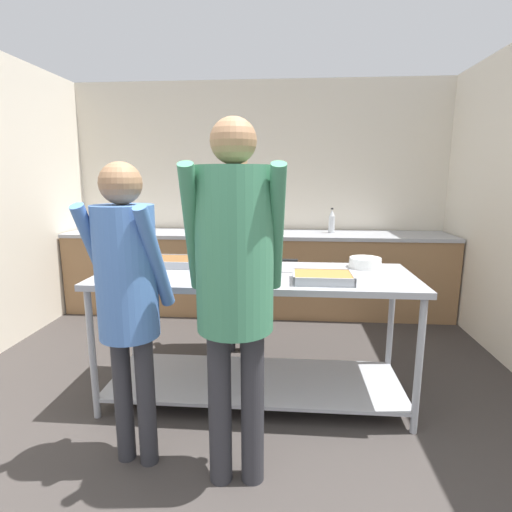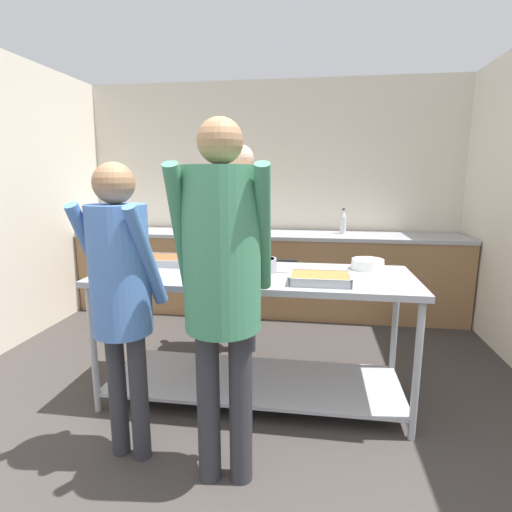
{
  "view_description": "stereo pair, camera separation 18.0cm",
  "coord_description": "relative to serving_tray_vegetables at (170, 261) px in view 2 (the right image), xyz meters",
  "views": [
    {
      "loc": [
        0.36,
        -1.18,
        1.56
      ],
      "look_at": [
        0.14,
        1.55,
        1.01
      ],
      "focal_mm": 28.0,
      "sensor_mm": 36.0,
      "label": 1
    },
    {
      "loc": [
        0.54,
        -1.16,
        1.56
      ],
      "look_at": [
        0.14,
        1.55,
        1.01
      ],
      "focal_mm": 28.0,
      "sensor_mm": 36.0,
      "label": 2
    }
  ],
  "objects": [
    {
      "name": "cook_behind_counter",
      "position": [
        0.44,
        0.56,
        0.21
      ],
      "size": [
        0.42,
        0.35,
        1.82
      ],
      "color": "#2D2D33",
      "rests_on": "ground_plane"
    },
    {
      "name": "wall_rear",
      "position": [
        0.52,
        2.05,
        0.39
      ],
      "size": [
        4.5,
        0.06,
        2.65
      ],
      "color": "beige",
      "rests_on": "ground_plane"
    },
    {
      "name": "broccoli_bowl",
      "position": [
        0.38,
        0.04,
        0.02
      ],
      "size": [
        0.23,
        0.23,
        0.11
      ],
      "color": "#B2B2B7",
      "rests_on": "serving_counter"
    },
    {
      "name": "serving_tray_vegetables",
      "position": [
        0.0,
        0.0,
        0.0
      ],
      "size": [
        0.46,
        0.29,
        0.05
      ],
      "color": "#9EA0A8",
      "rests_on": "serving_counter"
    },
    {
      "name": "sauce_pan",
      "position": [
        0.71,
        -0.16,
        0.03
      ],
      "size": [
        0.36,
        0.22,
        0.1
      ],
      "color": "#9EA0A8",
      "rests_on": "serving_counter"
    },
    {
      "name": "back_counter",
      "position": [
        0.52,
        1.68,
        -0.47
      ],
      "size": [
        4.34,
        0.65,
        0.93
      ],
      "color": "olive",
      "rests_on": "ground_plane"
    },
    {
      "name": "water_bottle",
      "position": [
        1.38,
        1.74,
        0.12
      ],
      "size": [
        0.07,
        0.07,
        0.28
      ],
      "color": "silver",
      "rests_on": "back_counter"
    },
    {
      "name": "plate_stack",
      "position": [
        1.45,
        0.04,
        0.01
      ],
      "size": [
        0.23,
        0.23,
        0.07
      ],
      "color": "white",
      "rests_on": "serving_counter"
    },
    {
      "name": "serving_tray_roast",
      "position": [
        1.11,
        -0.38,
        -0.0
      ],
      "size": [
        0.37,
        0.26,
        0.05
      ],
      "color": "#9EA0A8",
      "rests_on": "serving_counter"
    },
    {
      "name": "guest_serving_right",
      "position": [
        0.07,
        -0.91,
        0.08
      ],
      "size": [
        0.44,
        0.37,
        1.63
      ],
      "color": "#2D2D33",
      "rests_on": "ground_plane"
    },
    {
      "name": "serving_counter",
      "position": [
        0.67,
        -0.2,
        -0.32
      ],
      "size": [
        2.13,
        0.78,
        0.91
      ],
      "color": "#9EA0A8",
      "rests_on": "ground_plane"
    },
    {
      "name": "guest_serving_left",
      "position": [
        0.64,
        -1.01,
        0.19
      ],
      "size": [
        0.49,
        0.38,
        1.82
      ],
      "color": "#2D2D33",
      "rests_on": "ground_plane"
    }
  ]
}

